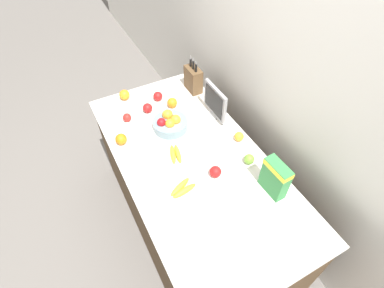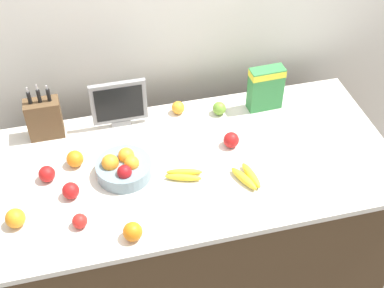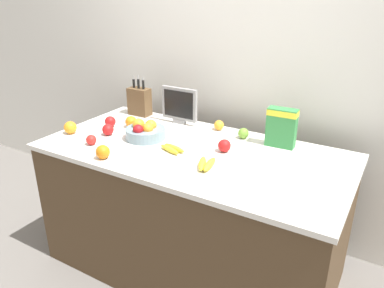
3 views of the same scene
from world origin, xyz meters
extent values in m
plane|color=slate|center=(0.00, 0.00, 0.00)|extent=(14.00, 14.00, 0.00)
cube|color=silver|center=(0.00, 0.68, 1.30)|extent=(9.00, 0.06, 2.60)
cube|color=#4C3823|center=(0.00, 0.00, 0.42)|extent=(1.83, 0.89, 0.84)
cube|color=silver|center=(0.00, 0.00, 0.86)|extent=(1.86, 0.92, 0.03)
cube|color=brown|center=(-0.68, 0.37, 0.98)|extent=(0.17, 0.09, 0.21)
cylinder|color=black|center=(-0.73, 0.37, 1.11)|extent=(0.02, 0.02, 0.06)
cube|color=silver|center=(-0.73, 0.37, 1.16)|extent=(0.01, 0.00, 0.03)
cylinder|color=black|center=(-0.68, 0.37, 1.11)|extent=(0.02, 0.02, 0.07)
cube|color=silver|center=(-0.68, 0.37, 1.16)|extent=(0.01, 0.00, 0.03)
cylinder|color=black|center=(-0.64, 0.37, 1.11)|extent=(0.02, 0.02, 0.07)
cube|color=silver|center=(-0.64, 0.37, 1.16)|extent=(0.01, 0.00, 0.02)
cube|color=gray|center=(-0.32, 0.35, 0.89)|extent=(0.10, 0.03, 0.03)
cube|color=gray|center=(-0.32, 0.35, 1.02)|extent=(0.28, 0.02, 0.23)
cube|color=black|center=(-0.32, 0.34, 1.02)|extent=(0.24, 0.00, 0.19)
cube|color=#338442|center=(0.44, 0.32, 0.99)|extent=(0.18, 0.08, 0.24)
cube|color=yellow|center=(0.44, 0.32, 1.09)|extent=(0.18, 0.08, 0.04)
cylinder|color=gray|center=(-0.35, 0.00, 0.91)|extent=(0.25, 0.25, 0.07)
sphere|color=orange|center=(-0.32, -0.02, 0.95)|extent=(0.07, 0.07, 0.07)
sphere|color=orange|center=(-0.33, 0.04, 0.96)|extent=(0.07, 0.07, 0.07)
sphere|color=orange|center=(-0.41, 0.01, 0.96)|extent=(0.08, 0.08, 0.08)
sphere|color=#A31419|center=(-0.36, -0.07, 0.95)|extent=(0.07, 0.07, 0.07)
ellipsoid|color=yellow|center=(-0.09, -0.07, 0.89)|extent=(0.17, 0.07, 0.03)
ellipsoid|color=yellow|center=(-0.10, -0.10, 0.89)|extent=(0.17, 0.09, 0.03)
ellipsoid|color=yellow|center=(0.20, -0.17, 0.89)|extent=(0.06, 0.17, 0.04)
ellipsoid|color=yellow|center=(0.17, -0.18, 0.89)|extent=(0.10, 0.17, 0.04)
sphere|color=red|center=(0.18, 0.07, 0.91)|extent=(0.08, 0.08, 0.08)
sphere|color=red|center=(-0.58, -0.26, 0.91)|extent=(0.06, 0.06, 0.06)
sphere|color=red|center=(-0.70, 0.05, 0.91)|extent=(0.08, 0.08, 0.08)
sphere|color=red|center=(-0.60, -0.08, 0.91)|extent=(0.08, 0.08, 0.08)
sphere|color=#6B9E33|center=(0.19, 0.32, 0.91)|extent=(0.07, 0.07, 0.07)
sphere|color=orange|center=(-0.37, -0.37, 0.91)|extent=(0.08, 0.08, 0.08)
sphere|color=orange|center=(-0.01, 0.38, 0.91)|extent=(0.07, 0.07, 0.07)
sphere|color=orange|center=(-0.56, 0.12, 0.91)|extent=(0.08, 0.08, 0.08)
sphere|color=orange|center=(-0.83, -0.19, 0.92)|extent=(0.08, 0.08, 0.08)
camera|label=1|loc=(1.13, -0.61, 2.43)|focal=28.00mm
camera|label=2|loc=(-0.47, -1.75, 2.64)|focal=50.00mm
camera|label=3|loc=(1.05, -1.78, 1.78)|focal=35.00mm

